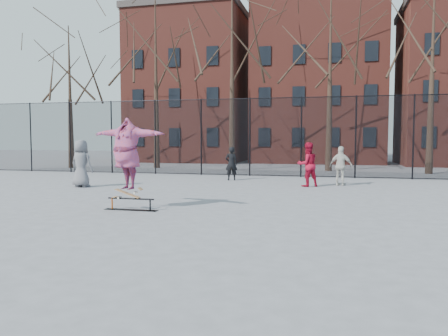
% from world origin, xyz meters
% --- Properties ---
extents(ground, '(100.00, 100.00, 0.00)m').
position_xyz_m(ground, '(0.00, 0.00, 0.00)').
color(ground, slate).
extents(skate_rail, '(1.52, 0.23, 0.33)m').
position_xyz_m(skate_rail, '(-2.58, 1.78, 0.13)').
color(skate_rail, black).
rests_on(skate_rail, ground).
extents(skateboard, '(0.78, 0.19, 0.09)m').
position_xyz_m(skateboard, '(-2.67, 1.78, 0.38)').
color(skateboard, '#9D6C3F').
rests_on(skateboard, skate_rail).
extents(skater, '(2.47, 1.22, 1.94)m').
position_xyz_m(skater, '(-2.67, 1.78, 1.40)').
color(skater, '#7C3D9A').
rests_on(skater, skateboard).
extents(bystander_grey, '(0.97, 0.68, 1.89)m').
position_xyz_m(bystander_grey, '(-6.97, 6.40, 0.94)').
color(bystander_grey, slate).
rests_on(bystander_grey, ground).
extents(bystander_black, '(0.65, 0.54, 1.54)m').
position_xyz_m(bystander_black, '(-1.81, 10.57, 0.77)').
color(bystander_black, black).
rests_on(bystander_black, ground).
extents(bystander_red, '(1.08, 1.01, 1.78)m').
position_xyz_m(bystander_red, '(1.76, 8.77, 0.89)').
color(bystander_red, '#A60E28').
rests_on(bystander_red, ground).
extents(bystander_white, '(1.03, 0.69, 1.62)m').
position_xyz_m(bystander_white, '(3.07, 9.45, 0.81)').
color(bystander_white, beige).
rests_on(bystander_white, ground).
extents(fence, '(34.03, 0.07, 4.00)m').
position_xyz_m(fence, '(-0.01, 13.00, 2.05)').
color(fence, black).
rests_on(fence, ground).
extents(tree_row, '(33.66, 7.46, 10.67)m').
position_xyz_m(tree_row, '(-0.25, 17.15, 7.36)').
color(tree_row, black).
rests_on(tree_row, ground).
extents(rowhouses, '(29.00, 7.00, 13.00)m').
position_xyz_m(rowhouses, '(0.72, 26.00, 6.06)').
color(rowhouses, maroon).
rests_on(rowhouses, ground).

